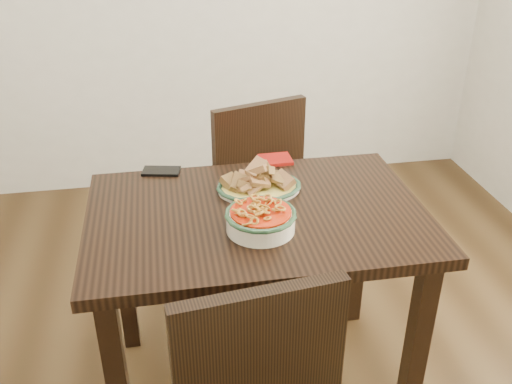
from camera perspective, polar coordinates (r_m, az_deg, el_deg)
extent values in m
cube|color=black|center=(1.84, 0.11, -2.48)|extent=(1.09, 0.73, 0.04)
cube|color=black|center=(1.98, 15.71, -14.84)|extent=(0.06, 0.06, 0.71)
cube|color=black|center=(2.28, -13.08, -7.87)|extent=(0.06, 0.06, 0.71)
cube|color=black|center=(2.39, 10.10, -5.62)|extent=(0.06, 0.06, 0.71)
cube|color=black|center=(2.69, -1.53, 0.80)|extent=(0.53, 0.53, 0.04)
cube|color=black|center=(3.00, 0.04, -0.98)|extent=(0.04, 0.04, 0.41)
cube|color=black|center=(2.88, -6.00, -2.49)|extent=(0.04, 0.04, 0.41)
cube|color=black|center=(2.74, 3.29, -4.09)|extent=(0.04, 0.04, 0.41)
cube|color=black|center=(2.61, -3.22, -5.92)|extent=(0.04, 0.04, 0.41)
cube|color=black|center=(2.43, 0.35, 3.96)|extent=(0.41, 0.16, 0.44)
cube|color=black|center=(1.42, 0.42, -16.90)|extent=(0.42, 0.09, 0.44)
ellipsoid|color=beige|center=(1.95, 0.30, 0.37)|extent=(0.28, 0.21, 0.02)
ellipsoid|color=gold|center=(1.95, 0.30, 0.53)|extent=(0.27, 0.20, 0.01)
torus|color=#183521|center=(1.95, 0.30, 0.58)|extent=(0.22, 0.22, 0.01)
cylinder|color=#EDE5C8|center=(1.72, 0.47, -2.94)|extent=(0.21, 0.21, 0.06)
torus|color=#1B3D23|center=(1.71, 0.47, -2.20)|extent=(0.22, 0.22, 0.02)
cylinder|color=#AF2208|center=(1.71, 0.47, -2.05)|extent=(0.18, 0.18, 0.01)
cube|color=black|center=(2.11, -9.45, 2.07)|extent=(0.15, 0.10, 0.01)
cube|color=#96110A|center=(2.17, 1.95, 3.27)|extent=(0.12, 0.10, 0.01)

